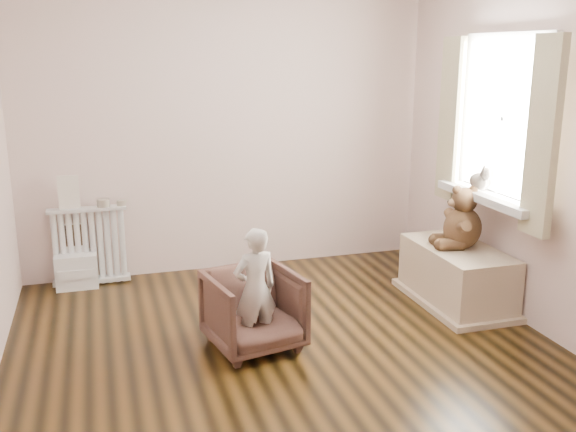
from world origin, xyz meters
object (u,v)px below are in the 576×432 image
object	(u,v)px
child	(255,289)
toy_vanity	(75,255)
teddy_bear	(463,221)
radiator	(89,240)
armchair	(254,310)
plush_cat	(480,178)
toy_bench	(456,279)

from	to	relation	value
child	toy_vanity	bearing A→B (deg)	-65.45
teddy_bear	radiator	bearing A→B (deg)	168.21
radiator	toy_vanity	size ratio (longest dim) A/B	1.26
armchair	teddy_bear	xyz separation A→B (m)	(1.73, 0.30, 0.41)
radiator	toy_vanity	distance (m)	0.17
radiator	plush_cat	size ratio (longest dim) A/B	2.86
toy_vanity	child	world-z (taller)	child
toy_vanity	toy_bench	size ratio (longest dim) A/B	0.55
radiator	child	xyz separation A→B (m)	(1.04, -1.62, 0.04)
teddy_bear	toy_bench	bearing A→B (deg)	-173.19
radiator	teddy_bear	world-z (taller)	teddy_bear
radiator	armchair	distance (m)	1.89
toy_vanity	teddy_bear	distance (m)	3.17
radiator	plush_cat	distance (m)	3.21
toy_bench	plush_cat	xyz separation A→B (m)	(0.14, -0.01, 0.80)
toy_vanity	armchair	bearing A→B (deg)	-53.15
radiator	toy_bench	bearing A→B (deg)	-24.75
toy_bench	plush_cat	world-z (taller)	plush_cat
plush_cat	toy_vanity	bearing A→B (deg)	176.41
plush_cat	radiator	bearing A→B (deg)	175.09
teddy_bear	toy_vanity	bearing A→B (deg)	169.61
toy_vanity	toy_bench	bearing A→B (deg)	-23.34
radiator	plush_cat	world-z (taller)	plush_cat
armchair	child	bearing A→B (deg)	-101.43
toy_vanity	plush_cat	size ratio (longest dim) A/B	2.27
toy_vanity	teddy_bear	size ratio (longest dim) A/B	1.11
child	radiator	bearing A→B (deg)	-68.83
child	plush_cat	xyz separation A→B (m)	(1.85, 0.35, 0.57)
toy_vanity	child	size ratio (longest dim) A/B	0.65
toy_bench	toy_vanity	bearing A→B (deg)	156.66
toy_bench	armchair	bearing A→B (deg)	-169.87
toy_vanity	radiator	bearing A→B (deg)	14.22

